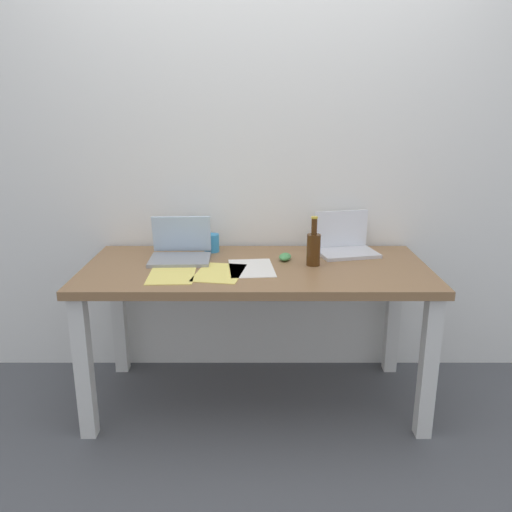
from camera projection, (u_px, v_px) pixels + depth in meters
name	position (u px, v px, depth m)	size (l,w,h in m)	color
ground_plane	(256.00, 398.00, 2.73)	(8.00, 8.00, 0.00)	#515459
back_wall	(256.00, 142.00, 2.78)	(5.20, 0.08, 2.60)	white
desk	(256.00, 285.00, 2.55)	(1.68, 0.75, 0.74)	olive
laptop_left	(180.00, 251.00, 2.62)	(0.31, 0.26, 0.21)	gray
laptop_right	(345.00, 245.00, 2.73)	(0.34, 0.27, 0.22)	silver
beer_bottle	(314.00, 248.00, 2.51)	(0.07, 0.07, 0.24)	#47280F
computer_mouse	(285.00, 257.00, 2.61)	(0.06, 0.10, 0.03)	#4C9E56
coffee_mug	(212.00, 243.00, 2.76)	(0.08, 0.08, 0.10)	#338CC6
paper_yellow_folder	(219.00, 273.00, 2.41)	(0.21, 0.30, 0.00)	#F4E06B
paper_sheet_center	(251.00, 268.00, 2.48)	(0.21, 0.30, 0.00)	white
paper_sheet_front_left	(172.00, 274.00, 2.39)	(0.21, 0.30, 0.00)	#F4E06B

